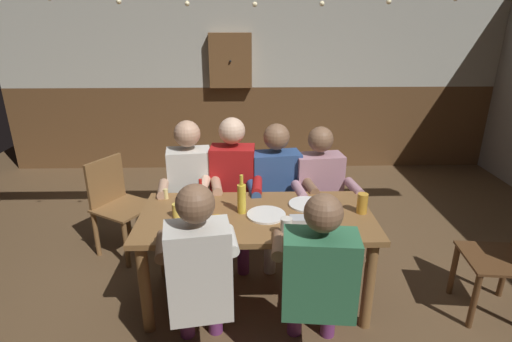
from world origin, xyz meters
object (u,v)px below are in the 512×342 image
at_px(person_4, 199,272).
at_px(plate_0, 266,215).
at_px(pint_glass_3, 217,223).
at_px(condiment_caddy, 300,221).
at_px(bottle_1, 242,198).
at_px(wall_dart_cabinet, 231,61).
at_px(chair_empty_near_right, 509,256).
at_px(pint_glass_2, 286,227).
at_px(person_0, 190,185).
at_px(person_1, 232,184).
at_px(person_2, 277,186).
at_px(chair_empty_near_left, 117,203).
at_px(plate_1, 307,204).
at_px(person_5, 318,274).
at_px(table_candle, 166,194).
at_px(dining_table, 256,228).
at_px(pint_glass_4, 177,211).
at_px(bottle_0, 201,197).
at_px(pint_glass_1, 195,205).
at_px(person_3, 320,187).
at_px(pint_glass_0, 362,203).

bearing_deg(person_4, plate_0, 46.74).
bearing_deg(pint_glass_3, person_4, -101.21).
xyz_separation_m(condiment_caddy, bottle_1, (-0.40, 0.18, 0.09)).
bearing_deg(condiment_caddy, wall_dart_cabinet, 100.51).
relative_size(chair_empty_near_right, pint_glass_2, 6.97).
relative_size(person_0, person_1, 0.98).
bearing_deg(person_2, chair_empty_near_right, 144.44).
height_order(chair_empty_near_left, plate_1, chair_empty_near_left).
relative_size(person_5, plate_0, 4.30).
bearing_deg(pint_glass_3, table_candle, 130.50).
distance_m(dining_table, pint_glass_3, 0.38).
bearing_deg(pint_glass_4, wall_dart_cabinet, 84.17).
relative_size(chair_empty_near_left, pint_glass_2, 6.97).
height_order(person_2, chair_empty_near_right, person_2).
distance_m(chair_empty_near_right, pint_glass_2, 1.64).
bearing_deg(bottle_0, chair_empty_near_right, -7.91).
bearing_deg(pint_glass_1, plate_1, 10.17).
bearing_deg(person_2, bottle_0, 32.81).
relative_size(dining_table, person_3, 1.41).
xyz_separation_m(person_4, pint_glass_3, (0.08, 0.42, 0.09)).
height_order(person_2, chair_empty_near_left, person_2).
bearing_deg(bottle_0, wall_dart_cabinet, 87.17).
relative_size(dining_table, person_4, 1.33).
xyz_separation_m(person_3, plate_0, (-0.51, -0.65, 0.07)).
distance_m(person_4, wall_dart_cabinet, 3.63).
xyz_separation_m(bottle_1, pint_glass_4, (-0.46, -0.06, -0.06)).
bearing_deg(person_2, bottle_1, 54.90).
height_order(person_3, pint_glass_0, person_3).
relative_size(person_3, person_5, 0.99).
bearing_deg(person_3, pint_glass_2, 60.57).
relative_size(person_1, plate_0, 4.58).
distance_m(person_3, condiment_caddy, 0.83).
distance_m(bottle_0, bottle_1, 0.31).
bearing_deg(plate_1, person_3, 68.58).
distance_m(person_0, condiment_caddy, 1.16).
relative_size(dining_table, pint_glass_2, 13.32).
relative_size(table_candle, pint_glass_3, 0.80).
height_order(person_3, chair_empty_near_right, person_3).
bearing_deg(plate_1, chair_empty_near_right, -13.54).
bearing_deg(person_0, chair_empty_near_left, -17.23).
distance_m(person_1, bottle_0, 0.58).
bearing_deg(chair_empty_near_right, person_1, 73.50).
relative_size(pint_glass_1, pint_glass_2, 1.26).
bearing_deg(person_0, person_5, 117.48).
bearing_deg(bottle_1, dining_table, -20.15).
bearing_deg(wall_dart_cabinet, bottle_1, -86.75).
xyz_separation_m(chair_empty_near_left, wall_dart_cabinet, (0.98, 2.14, 1.05)).
relative_size(person_1, chair_empty_near_left, 1.45).
height_order(person_0, condiment_caddy, person_0).
bearing_deg(table_candle, pint_glass_1, -48.02).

